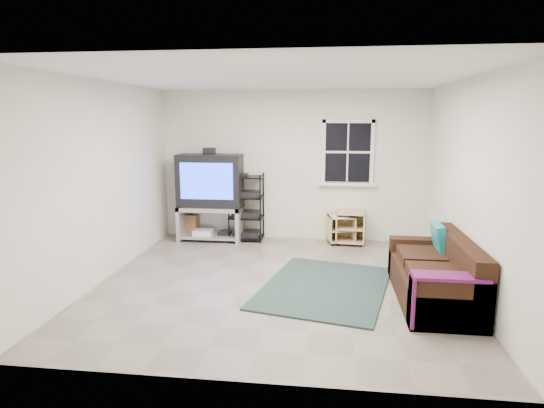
# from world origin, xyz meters

# --- Properties ---
(room) EXTENTS (4.60, 4.62, 4.60)m
(room) POSITION_xyz_m (0.95, 2.27, 1.48)
(room) COLOR gray
(room) RESTS_ON ground
(tv_unit) EXTENTS (1.10, 0.55, 1.62)m
(tv_unit) POSITION_xyz_m (-1.40, 2.00, 0.89)
(tv_unit) COLOR #9E9EA6
(tv_unit) RESTS_ON ground
(av_rack) EXTENTS (0.59, 0.43, 1.18)m
(av_rack) POSITION_xyz_m (-0.78, 2.07, 0.51)
(av_rack) COLOR black
(av_rack) RESTS_ON ground
(side_table_left) EXTENTS (0.51, 0.51, 0.56)m
(side_table_left) POSITION_xyz_m (1.03, 2.08, 0.30)
(side_table_left) COLOR tan
(side_table_left) RESTS_ON ground
(side_table_right) EXTENTS (0.51, 0.51, 0.50)m
(side_table_right) POSITION_xyz_m (0.86, 2.08, 0.28)
(side_table_right) COLOR tan
(side_table_right) RESTS_ON ground
(sofa) EXTENTS (0.79, 1.79, 0.82)m
(sofa) POSITION_xyz_m (1.91, -0.34, 0.29)
(sofa) COLOR black
(sofa) RESTS_ON ground
(shag_rug) EXTENTS (1.88, 2.30, 0.02)m
(shag_rug) POSITION_xyz_m (0.62, -0.10, 0.01)
(shag_rug) COLOR #312116
(shag_rug) RESTS_ON ground
(paper_bag) EXTENTS (0.31, 0.22, 0.41)m
(paper_bag) POSITION_xyz_m (-1.83, 2.16, 0.20)
(paper_bag) COLOR #986844
(paper_bag) RESTS_ON ground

